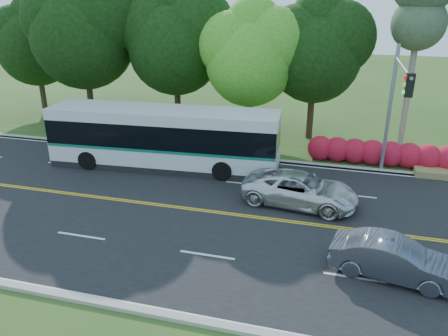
% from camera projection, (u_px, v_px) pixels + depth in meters
% --- Properties ---
extents(ground, '(120.00, 120.00, 0.00)m').
position_uv_depth(ground, '(240.00, 216.00, 19.86)').
color(ground, '#274818').
rests_on(ground, ground).
extents(road, '(60.00, 14.00, 0.02)m').
position_uv_depth(road, '(240.00, 215.00, 19.86)').
color(road, black).
rests_on(road, ground).
extents(curb_north, '(60.00, 0.30, 0.15)m').
position_uv_depth(curb_north, '(267.00, 160.00, 26.23)').
color(curb_north, '#A6A096').
rests_on(curb_north, ground).
extents(curb_south, '(60.00, 0.30, 0.15)m').
position_uv_depth(curb_south, '(188.00, 320.00, 13.43)').
color(curb_south, '#A6A096').
rests_on(curb_south, ground).
extents(grass_verge, '(60.00, 4.00, 0.10)m').
position_uv_depth(grass_verge, '(272.00, 150.00, 27.90)').
color(grass_verge, '#274818').
rests_on(grass_verge, ground).
extents(lane_markings, '(57.60, 13.82, 0.00)m').
position_uv_depth(lane_markings, '(238.00, 215.00, 19.87)').
color(lane_markings, gold).
rests_on(lane_markings, road).
extents(tree_row, '(44.70, 9.10, 13.84)m').
position_uv_depth(tree_row, '(208.00, 36.00, 29.45)').
color(tree_row, black).
rests_on(tree_row, ground).
extents(bougainvillea_hedge, '(9.50, 2.25, 1.50)m').
position_uv_depth(bougainvillea_hedge, '(394.00, 155.00, 25.15)').
color(bougainvillea_hedge, '#A70D1A').
rests_on(bougainvillea_hedge, ground).
extents(traffic_signal, '(0.42, 6.10, 7.00)m').
position_uv_depth(traffic_signal, '(396.00, 97.00, 21.38)').
color(traffic_signal, gray).
rests_on(traffic_signal, ground).
extents(transit_bus, '(13.18, 3.61, 3.41)m').
position_uv_depth(transit_bus, '(164.00, 139.00, 24.80)').
color(transit_bus, silver).
rests_on(transit_bus, road).
extents(sedan, '(4.56, 2.28, 1.44)m').
position_uv_depth(sedan, '(394.00, 259.00, 15.31)').
color(sedan, slate).
rests_on(sedan, road).
extents(suv, '(5.70, 3.18, 1.51)m').
position_uv_depth(suv, '(300.00, 189.00, 20.65)').
color(suv, silver).
rests_on(suv, road).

